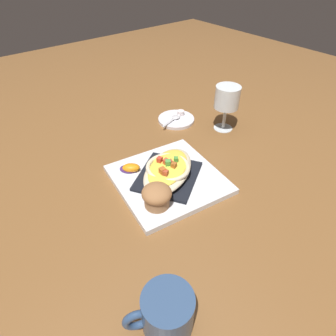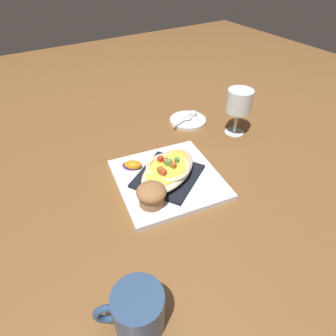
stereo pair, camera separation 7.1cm
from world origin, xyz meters
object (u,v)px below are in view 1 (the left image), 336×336
at_px(creamer_cup_0, 181,113).
at_px(muffin, 157,196).
at_px(square_plate, 168,179).
at_px(creamer_saucer, 176,120).
at_px(stemmed_glass, 227,100).
at_px(gratin_dish, 168,169).
at_px(orange_garnish, 130,168).
at_px(coffee_mug, 167,314).
at_px(spoon, 175,118).

bearing_deg(creamer_cup_0, muffin, -138.23).
xyz_separation_m(square_plate, creamer_saucer, (0.22, 0.22, -0.00)).
relative_size(muffin, stemmed_glass, 0.47).
relative_size(gratin_dish, orange_garnish, 3.43).
bearing_deg(coffee_mug, muffin, 56.11).
bearing_deg(creamer_cup_0, gratin_dish, -136.60).
relative_size(square_plate, creamer_saucer, 2.08).
relative_size(muffin, orange_garnish, 1.08).
height_order(gratin_dish, spoon, gratin_dish).
bearing_deg(square_plate, creamer_cup_0, 43.41).
relative_size(square_plate, muffin, 3.73).
bearing_deg(orange_garnish, gratin_dish, -54.22).
relative_size(creamer_saucer, creamer_cup_0, 5.11).
height_order(square_plate, gratin_dish, gratin_dish).
xyz_separation_m(muffin, creamer_cup_0, (0.32, 0.29, -0.03)).
relative_size(coffee_mug, spoon, 1.15).
relative_size(stemmed_glass, spoon, 1.52).
bearing_deg(gratin_dish, creamer_cup_0, 43.40).
distance_m(muffin, stemmed_glass, 0.42).
relative_size(gratin_dish, coffee_mug, 1.99).
height_order(orange_garnish, creamer_saucer, orange_garnish).
distance_m(muffin, creamer_saucer, 0.41).
bearing_deg(gratin_dish, coffee_mug, -129.41).
height_order(square_plate, spoon, spoon).
distance_m(orange_garnish, coffee_mug, 0.39).
bearing_deg(spoon, stemmed_glass, -54.68).
height_order(creamer_saucer, spoon, spoon).
xyz_separation_m(square_plate, gratin_dish, (-0.00, -0.00, 0.03)).
bearing_deg(muffin, stemmed_glass, 20.90).
bearing_deg(square_plate, stemmed_glass, 16.17).
bearing_deg(spoon, muffin, -136.23).
xyz_separation_m(square_plate, creamer_cup_0, (0.24, 0.23, 0.01)).
height_order(orange_garnish, stemmed_glass, stemmed_glass).
xyz_separation_m(orange_garnish, creamer_saucer, (0.28, 0.14, -0.02)).
relative_size(orange_garnish, creamer_saucer, 0.52).
xyz_separation_m(gratin_dish, stemmed_glass, (0.31, 0.09, 0.06)).
xyz_separation_m(coffee_mug, spoon, (0.43, 0.49, -0.02)).
height_order(creamer_saucer, creamer_cup_0, creamer_cup_0).
height_order(gratin_dish, creamer_cup_0, gratin_dish).
distance_m(coffee_mug, creamer_saucer, 0.66).
bearing_deg(coffee_mug, orange_garnish, 65.22).
bearing_deg(orange_garnish, spoon, 27.07).
xyz_separation_m(muffin, coffee_mug, (-0.14, -0.21, -0.01)).
distance_m(stemmed_glass, creamer_cup_0, 0.18).
distance_m(gratin_dish, stemmed_glass, 0.32).
distance_m(gratin_dish, orange_garnish, 0.10).
height_order(gratin_dish, muffin, same).
distance_m(stemmed_glass, spoon, 0.18).
height_order(gratin_dish, stemmed_glass, stemmed_glass).
bearing_deg(stemmed_glass, spoon, 125.32).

